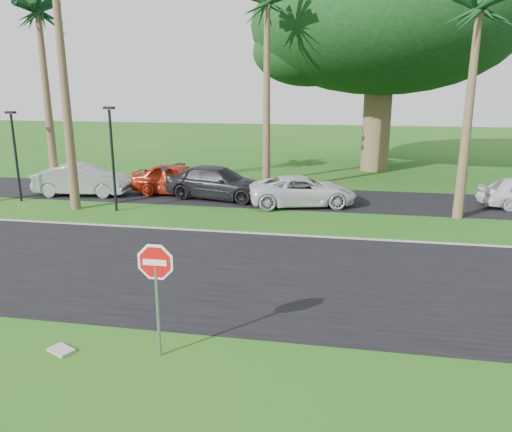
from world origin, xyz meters
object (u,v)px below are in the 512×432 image
object	(u,v)px
car_red	(178,179)
car_dark	(218,183)
stop_sign_near	(156,277)
car_minivan	(302,191)
car_silver	(82,180)

from	to	relation	value
car_red	car_dark	xyz separation A→B (m)	(2.25, -0.47, -0.03)
stop_sign_near	car_minivan	size ratio (longest dim) A/B	0.52
car_red	car_minivan	xyz separation A→B (m)	(6.54, -1.22, -0.12)
car_minivan	car_dark	bearing A→B (deg)	65.57
car_silver	car_red	bearing A→B (deg)	-84.49
car_silver	stop_sign_near	bearing A→B (deg)	-152.07
stop_sign_near	car_red	xyz separation A→B (m)	(-4.82, 15.24, -0.96)
car_red	car_minivan	world-z (taller)	car_red
car_minivan	car_red	bearing A→B (deg)	64.92
car_red	car_dark	distance (m)	2.30
car_dark	car_minivan	world-z (taller)	car_dark
car_silver	car_red	distance (m)	4.93
stop_sign_near	car_dark	xyz separation A→B (m)	(-2.57, 14.77, -0.99)
stop_sign_near	car_red	distance (m)	16.02
stop_sign_near	car_dark	bearing A→B (deg)	99.87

